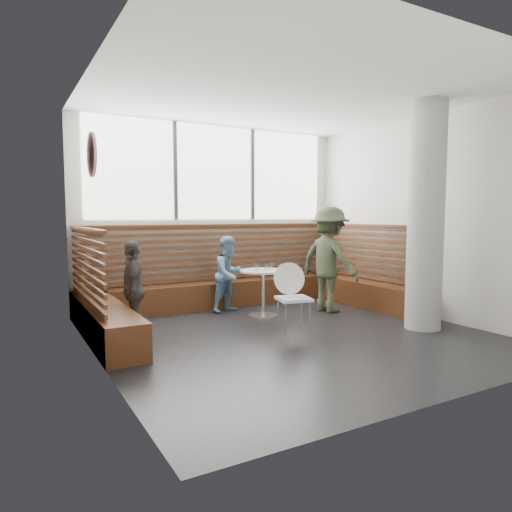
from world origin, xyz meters
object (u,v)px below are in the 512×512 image
cafe_table (263,283)px  cafe_chair (291,291)px  child_back (229,274)px  adult_man (329,259)px  concrete_column (426,217)px  child_left (133,289)px

cafe_table → cafe_chair: 1.00m
child_back → cafe_chair: bearing=-101.4°
cafe_table → adult_man: (1.16, -0.22, 0.35)m
concrete_column → cafe_table: 2.64m
adult_man → child_left: size_ratio=1.36×
cafe_table → child_left: child_left is taller
cafe_table → adult_man: bearing=-10.6°
concrete_column → child_left: bearing=157.3°
cafe_table → child_back: bearing=118.1°
cafe_chair → child_back: 1.59m
cafe_chair → child_left: size_ratio=0.74×
cafe_chair → child_left: bearing=172.7°
cafe_chair → child_left: 2.14m
cafe_table → adult_man: 1.23m
child_back → child_left: (-1.82, -0.83, 0.01)m
concrete_column → adult_man: concrete_column is taller
adult_man → child_back: bearing=49.5°
adult_man → child_left: bearing=78.5°
adult_man → cafe_table: bearing=67.5°
concrete_column → cafe_table: size_ratio=4.28×
child_back → child_left: size_ratio=0.99×
cafe_chair → adult_man: adult_man is taller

